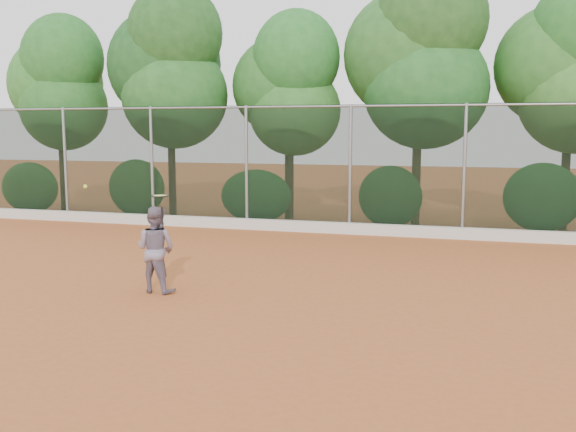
# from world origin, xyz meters

# --- Properties ---
(ground) EXTENTS (80.00, 80.00, 0.00)m
(ground) POSITION_xyz_m (0.00, 0.00, 0.00)
(ground) COLOR #A75427
(ground) RESTS_ON ground
(concrete_curb) EXTENTS (24.00, 0.20, 0.30)m
(concrete_curb) POSITION_xyz_m (0.00, 6.82, 0.15)
(concrete_curb) COLOR beige
(concrete_curb) RESTS_ON ground
(tennis_player) EXTENTS (0.79, 0.65, 1.51)m
(tennis_player) POSITION_xyz_m (-2.02, -0.32, 0.76)
(tennis_player) COLOR slate
(tennis_player) RESTS_ON ground
(chainlink_fence) EXTENTS (24.09, 0.09, 3.50)m
(chainlink_fence) POSITION_xyz_m (-0.00, 7.00, 1.86)
(chainlink_fence) COLOR black
(chainlink_fence) RESTS_ON ground
(foliage_backdrop) EXTENTS (23.70, 3.63, 7.55)m
(foliage_backdrop) POSITION_xyz_m (-0.55, 8.98, 4.40)
(foliage_backdrop) COLOR #422C19
(foliage_backdrop) RESTS_ON ground
(tennis_racket) EXTENTS (0.35, 0.35, 0.52)m
(tennis_racket) POSITION_xyz_m (-1.82, -0.49, 1.68)
(tennis_racket) COLOR black
(tennis_racket) RESTS_ON ground
(tennis_ball_in_flight) EXTENTS (0.07, 0.07, 0.07)m
(tennis_ball_in_flight) POSITION_xyz_m (-3.51, -0.14, 1.80)
(tennis_ball_in_flight) COLOR #C4EF36
(tennis_ball_in_flight) RESTS_ON ground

